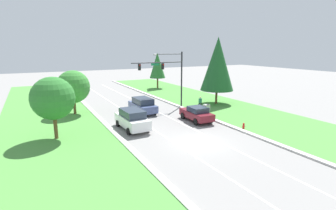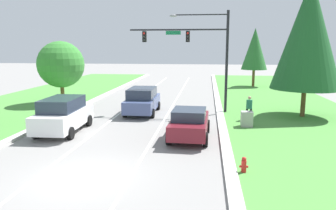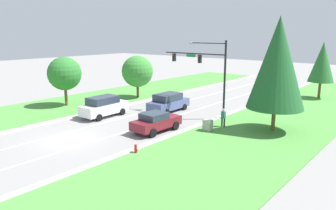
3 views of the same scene
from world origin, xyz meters
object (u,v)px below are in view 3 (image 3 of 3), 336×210
object	(u,v)px
traffic_signal_mast	(206,66)
oak_far_left_tree	(137,71)
burgundy_sedan	(156,122)
pedestrian	(223,117)
utility_cabinet	(208,126)
conifer_near_right_tree	(277,63)
conifer_far_right_tree	(322,62)
slate_blue_suv	(168,102)
white_suv	(104,106)
oak_near_left_tree	(64,74)
fire_hydrant	(136,149)

from	to	relation	value
traffic_signal_mast	oak_far_left_tree	world-z (taller)	traffic_signal_mast
burgundy_sedan	pedestrian	distance (m)	6.04
utility_cabinet	burgundy_sedan	bearing A→B (deg)	-140.41
conifer_near_right_tree	conifer_far_right_tree	size ratio (longest dim) A/B	1.34
slate_blue_suv	utility_cabinet	world-z (taller)	slate_blue_suv
utility_cabinet	conifer_far_right_tree	world-z (taller)	conifer_far_right_tree
white_suv	oak_far_left_tree	bearing A→B (deg)	112.91
slate_blue_suv	oak_near_left_tree	bearing A→B (deg)	-153.47
burgundy_sedan	utility_cabinet	size ratio (longest dim) A/B	4.48
traffic_signal_mast	conifer_near_right_tree	xyz separation A→B (m)	(7.44, -0.94, 0.78)
oak_far_left_tree	oak_near_left_tree	bearing A→B (deg)	-108.58
traffic_signal_mast	fire_hydrant	world-z (taller)	traffic_signal_mast
burgundy_sedan	fire_hydrant	distance (m)	5.39
utility_cabinet	fire_hydrant	xyz separation A→B (m)	(-0.98, -7.60, -0.17)
fire_hydrant	conifer_near_right_tree	xyz separation A→B (m)	(5.24, 11.11, 5.45)
pedestrian	oak_far_left_tree	bearing A→B (deg)	-6.91
pedestrian	conifer_near_right_tree	world-z (taller)	conifer_near_right_tree
oak_near_left_tree	oak_far_left_tree	size ratio (longest dim) A/B	1.04
white_suv	pedestrian	size ratio (longest dim) A/B	2.96
burgundy_sedan	oak_far_left_tree	size ratio (longest dim) A/B	0.85
slate_blue_suv	pedestrian	distance (m)	7.77
white_suv	fire_hydrant	xyz separation A→B (m)	(9.79, -5.31, -0.71)
conifer_far_right_tree	pedestrian	bearing A→B (deg)	-98.39
pedestrian	oak_far_left_tree	xyz separation A→B (m)	(-15.27, 4.75, 2.48)
conifer_far_right_tree	conifer_near_right_tree	bearing A→B (deg)	-86.44
white_suv	burgundy_sedan	size ratio (longest dim) A/B	1.09
burgundy_sedan	utility_cabinet	xyz separation A→B (m)	(3.38, 2.80, -0.35)
white_suv	conifer_near_right_tree	world-z (taller)	conifer_near_right_tree
burgundy_sedan	oak_near_left_tree	size ratio (longest dim) A/B	0.82
fire_hydrant	oak_near_left_tree	bearing A→B (deg)	161.38
oak_far_left_tree	white_suv	bearing A→B (deg)	-65.25
slate_blue_suv	conifer_far_right_tree	size ratio (longest dim) A/B	0.69
pedestrian	oak_far_left_tree	world-z (taller)	oak_far_left_tree
conifer_far_right_tree	fire_hydrant	bearing A→B (deg)	-98.26
fire_hydrant	conifer_far_right_tree	world-z (taller)	conifer_far_right_tree
white_suv	utility_cabinet	world-z (taller)	white_suv
utility_cabinet	conifer_near_right_tree	bearing A→B (deg)	39.47
traffic_signal_mast	utility_cabinet	bearing A→B (deg)	-54.42
conifer_far_right_tree	oak_far_left_tree	xyz separation A→B (m)	(-18.08, -14.30, -1.21)
slate_blue_suv	conifer_far_right_tree	world-z (taller)	conifer_far_right_tree
traffic_signal_mast	oak_far_left_tree	xyz separation A→B (m)	(-11.72, 2.25, -1.59)
traffic_signal_mast	utility_cabinet	distance (m)	7.08
utility_cabinet	oak_near_left_tree	distance (m)	18.19
traffic_signal_mast	utility_cabinet	size ratio (longest dim) A/B	7.35
conifer_near_right_tree	oak_far_left_tree	distance (m)	19.57
fire_hydrant	conifer_near_right_tree	distance (m)	13.43
traffic_signal_mast	pedestrian	world-z (taller)	traffic_signal_mast
pedestrian	fire_hydrant	world-z (taller)	pedestrian
burgundy_sedan	conifer_near_right_tree	bearing A→B (deg)	41.53
oak_near_left_tree	traffic_signal_mast	bearing A→B (deg)	23.55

